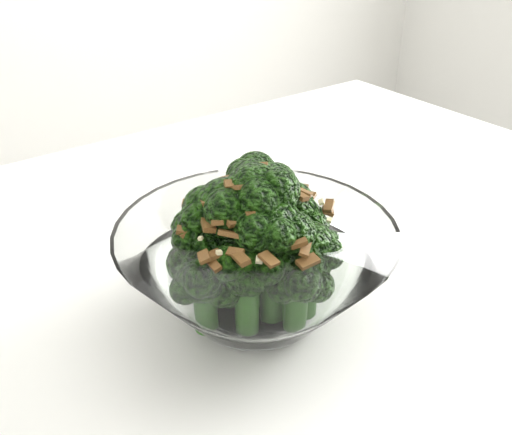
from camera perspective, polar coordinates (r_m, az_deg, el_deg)
table at (r=0.61m, az=-4.23°, el=-11.45°), size 1.28×0.93×0.75m
broccoli_dish at (r=0.49m, az=0.06°, el=-4.27°), size 0.24×0.24×0.15m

